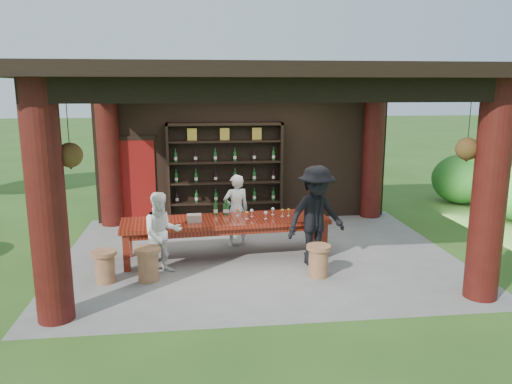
{
  "coord_description": "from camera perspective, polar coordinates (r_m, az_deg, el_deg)",
  "views": [
    {
      "loc": [
        -1.16,
        -9.15,
        3.19
      ],
      "look_at": [
        0.0,
        0.4,
        1.15
      ],
      "focal_mm": 35.0,
      "sensor_mm": 36.0,
      "label": 1
    }
  ],
  "objects": [
    {
      "name": "guest_man",
      "position": [
        9.02,
        6.88,
        -2.73
      ],
      "size": [
        1.34,
        1.05,
        1.82
      ],
      "primitive_type": "imported",
      "rotation": [
        0.0,
        0.0,
        0.36
      ],
      "color": "black",
      "rests_on": "ground"
    },
    {
      "name": "table_bottles",
      "position": [
        9.67,
        -3.85,
        -1.72
      ],
      "size": [
        0.3,
        0.1,
        0.31
      ],
      "color": "#194C1E",
      "rests_on": "tasting_table"
    },
    {
      "name": "table_glasses",
      "position": [
        9.52,
        0.89,
        -2.4
      ],
      "size": [
        1.04,
        0.35,
        0.15
      ],
      "color": "silver",
      "rests_on": "tasting_table"
    },
    {
      "name": "tasting_table",
      "position": [
        9.44,
        -3.49,
        -3.74
      ],
      "size": [
        3.93,
        1.29,
        0.75
      ],
      "rotation": [
        0.0,
        0.0,
        0.08
      ],
      "color": "#5A160C",
      "rests_on": "ground"
    },
    {
      "name": "stool_near_left",
      "position": [
        8.58,
        -12.23,
        -7.97
      ],
      "size": [
        0.43,
        0.43,
        0.57
      ],
      "rotation": [
        0.0,
        0.0,
        -0.24
      ],
      "color": "brown",
      "rests_on": "ground"
    },
    {
      "name": "napkin_basket",
      "position": [
        9.23,
        -7.07,
        -2.99
      ],
      "size": [
        0.27,
        0.2,
        0.14
      ],
      "primitive_type": "cube",
      "rotation": [
        0.0,
        0.0,
        0.08
      ],
      "color": "#BF6672",
      "rests_on": "tasting_table"
    },
    {
      "name": "shrubs",
      "position": [
        10.17,
        5.84,
        -3.11
      ],
      "size": [
        14.83,
        8.67,
        1.36
      ],
      "color": "#194C14",
      "rests_on": "ground"
    },
    {
      "name": "ground",
      "position": [
        9.76,
        0.28,
        -7.11
      ],
      "size": [
        90.0,
        90.0,
        0.0
      ],
      "primitive_type": "plane",
      "color": "#2D5119",
      "rests_on": "ground"
    },
    {
      "name": "stool_near_right",
      "position": [
        8.63,
        7.15,
        -7.72
      ],
      "size": [
        0.42,
        0.42,
        0.55
      ],
      "rotation": [
        0.0,
        0.0,
        0.43
      ],
      "color": "brown",
      "rests_on": "ground"
    },
    {
      "name": "guest_woman",
      "position": [
        8.75,
        -10.71,
        -4.65
      ],
      "size": [
        0.83,
        0.72,
        1.43
      ],
      "primitive_type": "imported",
      "rotation": [
        0.0,
        0.0,
        0.3
      ],
      "color": "white",
      "rests_on": "ground"
    },
    {
      "name": "host",
      "position": [
        10.13,
        -2.29,
        -2.07
      ],
      "size": [
        0.61,
        0.47,
        1.46
      ],
      "primitive_type": "imported",
      "rotation": [
        0.0,
        0.0,
        3.4
      ],
      "color": "silver",
      "rests_on": "ground"
    },
    {
      "name": "trees",
      "position": [
        12.01,
        16.47,
        12.34
      ],
      "size": [
        22.53,
        10.68,
        4.8
      ],
      "color": "#3F2819",
      "rests_on": "ground"
    },
    {
      "name": "stool_far_left",
      "position": [
        8.7,
        -16.89,
        -8.06
      ],
      "size": [
        0.41,
        0.41,
        0.54
      ],
      "rotation": [
        0.0,
        0.0,
        -0.41
      ],
      "color": "brown",
      "rests_on": "ground"
    },
    {
      "name": "pavilion",
      "position": [
        9.7,
        -0.1,
        5.71
      ],
      "size": [
        7.5,
        6.0,
        3.6
      ],
      "color": "slate",
      "rests_on": "ground"
    },
    {
      "name": "wine_shelf",
      "position": [
        11.79,
        -3.53,
        2.18
      ],
      "size": [
        2.7,
        0.41,
        2.38
      ],
      "color": "black",
      "rests_on": "ground"
    }
  ]
}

